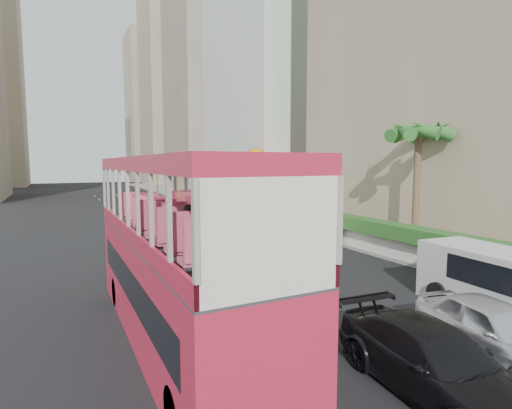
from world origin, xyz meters
TOP-DOWN VIEW (x-y plane):
  - ground_plane at (0.00, 0.00)m, footprint 200.00×200.00m
  - double_decker_bus at (-6.00, 0.00)m, footprint 2.50×11.00m
  - car_silver_lane_a at (-2.39, 6.47)m, footprint 2.06×4.77m
  - car_silver_lane_b at (0.75, -4.78)m, footprint 2.56×4.69m
  - car_black at (-1.88, -5.12)m, footprint 2.44×5.14m
  - van_asset at (1.21, 12.57)m, footprint 3.13×5.30m
  - minibus_near at (1.12, 8.05)m, footprint 2.27×5.61m
  - minibus_far at (3.84, 10.57)m, footprint 3.56×7.11m
  - panel_van_near at (3.87, -3.01)m, footprint 2.46×5.33m
  - panel_van_far at (4.48, 19.34)m, footprint 2.74×5.39m
  - sidewalk at (9.00, 25.00)m, footprint 6.00×120.00m
  - kerb_wall at (6.20, 14.00)m, footprint 0.30×44.00m
  - hedge at (6.20, 14.00)m, footprint 1.10×44.00m
  - palm_tree at (7.80, 4.00)m, footprint 0.36×0.36m
  - shell_station at (10.00, 23.00)m, footprint 6.50×8.00m
  - tower_mid at (18.00, 58.00)m, footprint 16.00×16.00m
  - tower_far_a at (17.00, 82.00)m, footprint 14.00×14.00m
  - tower_far_b at (17.00, 104.00)m, footprint 14.00×14.00m

SIDE VIEW (x-z plane):
  - ground_plane at x=0.00m, z-range 0.00..0.00m
  - car_silver_lane_a at x=-2.39m, z-range -0.76..0.76m
  - car_silver_lane_b at x=0.75m, z-range -0.76..0.76m
  - car_black at x=-1.88m, z-range -0.72..0.72m
  - van_asset at x=1.21m, z-range -0.69..0.69m
  - sidewalk at x=9.00m, z-range 0.00..0.18m
  - kerb_wall at x=6.20m, z-range 0.18..1.18m
  - panel_van_far at x=4.48m, z-range 0.00..2.06m
  - panel_van_near at x=3.87m, z-range 0.00..2.08m
  - minibus_near at x=1.12m, z-range 0.00..2.43m
  - minibus_far at x=3.84m, z-range 0.00..3.02m
  - hedge at x=6.20m, z-range 1.18..1.88m
  - double_decker_bus at x=-6.00m, z-range 0.00..5.06m
  - shell_station at x=10.00m, z-range 0.00..5.50m
  - palm_tree at x=7.80m, z-range 0.18..6.58m
  - tower_far_b at x=17.00m, z-range 0.00..40.00m
  - tower_far_a at x=17.00m, z-range 0.00..44.00m
  - tower_mid at x=18.00m, z-range 0.00..50.00m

